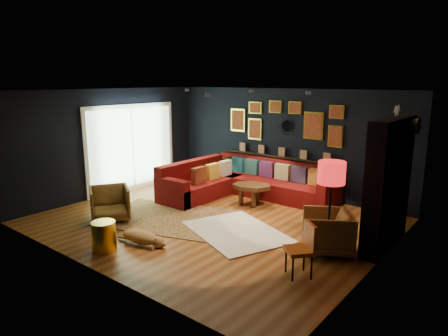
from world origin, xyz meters
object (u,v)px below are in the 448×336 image
Objects in this scene: coffee_table at (251,188)px; armchair_right at (328,230)px; sectional at (241,183)px; floor_lamp at (331,177)px; pouf at (190,192)px; armchair_left at (110,202)px; dog at (140,234)px; gold_stool at (104,236)px; orange_chair at (304,245)px.

armchair_right is (2.46, -1.33, 0.00)m from coffee_table.
floor_lamp is at bearing -30.83° from sectional.
coffee_table is 1.41× the size of armchair_right.
coffee_table is at bearing 27.44° from pouf.
floor_lamp is at bearing -4.81° from armchair_right.
armchair_left is at bearing -121.92° from coffee_table.
pouf is (-1.29, -0.67, -0.17)m from coffee_table.
dog is at bearing -83.79° from sectional.
sectional is at bearing 58.09° from pouf.
orange_chair reaches higher than gold_stool.
sectional reaches higher than coffee_table.
coffee_table is 1.43× the size of armchair_left.
armchair_right is 3.19m from dog.
pouf is 0.56× the size of dog.
armchair_right is at bearing -10.02° from pouf.
gold_stool is 0.62× the size of orange_chair.
orange_chair is 0.78× the size of dog.
sectional is 6.83× the size of gold_stool.
sectional is 2.18× the size of floor_lamp.
pouf is at bearing 21.53° from armchair_left.
dog is at bearing -124.66° from orange_chair.
floor_lamp is at bearing -41.96° from armchair_left.
dog is (-0.23, -3.05, -0.21)m from coffee_table.
armchair_right is at bearing -28.53° from coffee_table.
armchair_right is at bearing 117.81° from floor_lamp.
gold_stool is at bearing -116.62° from orange_chair.
coffee_table is at bearing -0.21° from armchair_left.
sectional is 3.09× the size of coffee_table.
armchair_right is 0.93m from floor_lamp.
pouf is 0.74× the size of armchair_right.
sectional is 4.25× the size of orange_chair.
gold_stool is at bearing -124.18° from dog.
armchair_left is at bearing -135.07° from orange_chair.
dog is (1.42, -0.40, -0.21)m from armchair_left.
pouf is 4.17m from orange_chair.
dog is at bearing -90.04° from armchair_right.
coffee_table is 1.92× the size of pouf.
orange_chair is at bearing -41.18° from sectional.
armchair_right is 0.50× the size of floor_lamp.
floor_lamp reaches higher than sectional.
coffee_table is at bearing 77.36° from dog.
pouf is 2.61m from dog.
pouf is 2.01m from armchair_left.
armchair_left is 0.75× the size of dog.
armchair_right is 0.97× the size of orange_chair.
coffee_table is 2.80m from armchair_right.
dog is at bearing -94.30° from coffee_table.
armchair_left is (-1.04, -3.08, 0.06)m from sectional.
gold_stool reaches higher than dog.
orange_chair is (0.07, -0.98, 0.08)m from armchair_right.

